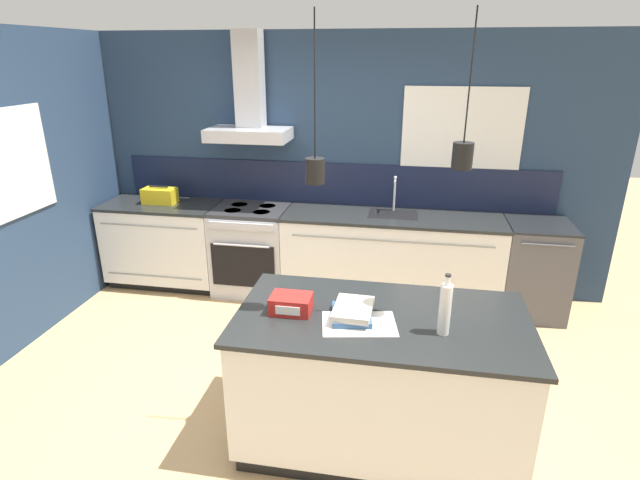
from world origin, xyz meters
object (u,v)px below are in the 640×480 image
Objects in this scene: yellow_toolbox at (160,196)px; book_stack at (352,312)px; dishwasher at (533,268)px; bottle_on_island at (445,308)px; red_supply_box at (291,304)px; oven_range at (252,250)px.

book_stack is at bearing -42.24° from yellow_toolbox.
dishwasher is at bearing -0.00° from yellow_toolbox.
dishwasher is 2.68× the size of yellow_toolbox.
dishwasher is 2.43m from bottle_on_island.
book_stack reaches higher than dishwasher.
oven_range is at bearing 114.02° from red_supply_box.
yellow_toolbox is at bearing 180.00° from dishwasher.
oven_range is 2.85× the size of book_stack.
dishwasher is 2.60m from book_stack.
yellow_toolbox is (-1.89, 2.04, 0.03)m from red_supply_box.
dishwasher is 3.81m from yellow_toolbox.
red_supply_box is 0.72× the size of yellow_toolbox.
bottle_on_island is 0.54m from book_stack.
dishwasher is at bearing 65.10° from bottle_on_island.
yellow_toolbox is (-3.78, 0.00, 0.54)m from dishwasher.
oven_range is 2.51× the size of bottle_on_island.
yellow_toolbox is at bearing 179.74° from oven_range.
oven_range is 2.47m from book_stack.
yellow_toolbox is at bearing 142.49° from bottle_on_island.
book_stack is (-1.51, -2.06, 0.49)m from dishwasher.
book_stack is 1.30× the size of red_supply_box.
bottle_on_island is 3.51m from yellow_toolbox.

